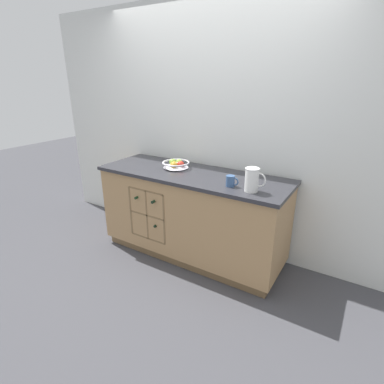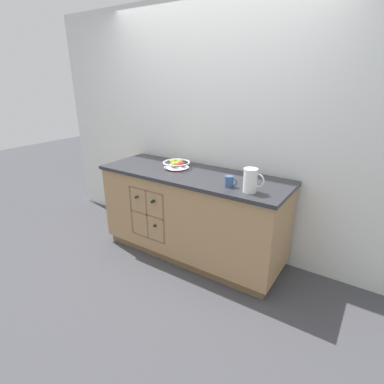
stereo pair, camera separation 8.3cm
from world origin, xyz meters
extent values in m
plane|color=#424247|center=(0.00, 0.00, 0.00)|extent=(14.00, 14.00, 0.00)
cube|color=silver|center=(0.00, 0.39, 1.27)|extent=(4.40, 0.06, 2.55)
cube|color=brown|center=(0.00, 0.00, 0.04)|extent=(1.86, 0.58, 0.09)
cube|color=tan|center=(0.00, 0.00, 0.49)|extent=(1.92, 0.64, 0.79)
cube|color=#2D2D33|center=(0.00, 0.00, 0.90)|extent=(1.96, 0.68, 0.03)
cube|color=brown|center=(-0.34, -0.22, 0.50)|extent=(0.44, 0.01, 0.53)
cube|color=brown|center=(-0.56, -0.27, 0.50)|extent=(0.02, 0.10, 0.53)
cube|color=brown|center=(-0.12, -0.27, 0.50)|extent=(0.02, 0.10, 0.53)
cube|color=brown|center=(-0.34, -0.27, 0.23)|extent=(0.44, 0.10, 0.02)
cube|color=brown|center=(-0.34, -0.27, 0.50)|extent=(0.44, 0.10, 0.02)
cube|color=brown|center=(-0.34, -0.27, 0.76)|extent=(0.44, 0.10, 0.02)
cube|color=brown|center=(-0.34, -0.27, 0.50)|extent=(0.02, 0.10, 0.53)
cylinder|color=black|center=(-0.23, -0.16, 0.41)|extent=(0.07, 0.20, 0.07)
cylinder|color=black|center=(-0.23, -0.30, 0.41)|extent=(0.03, 0.08, 0.03)
cylinder|color=#19381E|center=(-0.45, -0.18, 0.67)|extent=(0.07, 0.19, 0.07)
cylinder|color=#19381E|center=(-0.45, -0.31, 0.67)|extent=(0.03, 0.08, 0.03)
cylinder|color=black|center=(-0.23, -0.19, 0.68)|extent=(0.08, 0.19, 0.08)
cylinder|color=black|center=(-0.23, -0.32, 0.68)|extent=(0.03, 0.08, 0.03)
cylinder|color=silver|center=(-0.23, 0.06, 0.92)|extent=(0.13, 0.13, 0.01)
cone|color=silver|center=(-0.23, 0.06, 0.96)|extent=(0.26, 0.26, 0.06)
torus|color=silver|center=(-0.23, 0.06, 0.98)|extent=(0.29, 0.29, 0.02)
sphere|color=#7FA838|center=(-0.24, 0.12, 0.96)|extent=(0.07, 0.07, 0.07)
sphere|color=red|center=(-0.18, 0.06, 0.96)|extent=(0.08, 0.08, 0.08)
sphere|color=#7FA838|center=(-0.29, 0.08, 0.97)|extent=(0.08, 0.08, 0.08)
sphere|color=gold|center=(-0.22, 0.00, 0.96)|extent=(0.08, 0.08, 0.08)
cylinder|color=white|center=(0.69, -0.17, 1.02)|extent=(0.11, 0.11, 0.20)
torus|color=white|center=(0.69, -0.17, 1.12)|extent=(0.12, 0.12, 0.01)
torus|color=white|center=(0.75, -0.17, 1.03)|extent=(0.12, 0.01, 0.12)
cylinder|color=#385684|center=(0.49, -0.15, 0.97)|extent=(0.08, 0.08, 0.10)
torus|color=#385684|center=(0.53, -0.15, 0.97)|extent=(0.07, 0.01, 0.07)
camera|label=1|loc=(1.50, -2.41, 1.80)|focal=28.00mm
camera|label=2|loc=(1.57, -2.36, 1.80)|focal=28.00mm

